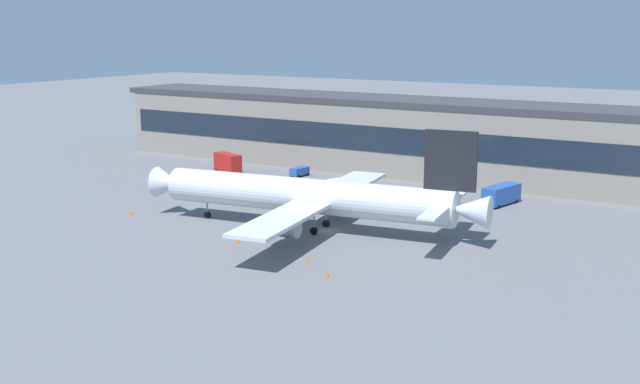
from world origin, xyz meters
The scene contains 11 objects.
ground_plane centered at (0.00, 0.00, 0.00)m, with size 600.00×600.00×0.00m, color slate.
terminal_building centered at (0.00, 48.93, 7.75)m, with size 160.82×16.89×15.46m.
airliner centered at (-2.36, -0.87, 5.17)m, with size 54.17×46.49×16.14m.
catering_truck centered at (-41.43, 28.60, 2.29)m, with size 7.65×5.03×4.15m.
belt_loader centered at (-13.33, 27.89, 1.15)m, with size 4.42×6.66×1.95m.
fuel_truck centered at (16.65, 30.33, 1.88)m, with size 4.61×8.81×3.35m.
follow_me_car centered at (-26.76, 33.47, 1.09)m, with size 2.32×4.54×1.85m.
traffic_cone_0 centered at (11.09, -18.87, 0.36)m, with size 0.58×0.58×0.72m, color #F2590C.
traffic_cone_1 centered at (-7.52, -12.48, 0.34)m, with size 0.54×0.54×0.68m, color #F2590C.
traffic_cone_2 centered at (5.63, -15.09, 0.28)m, with size 0.44×0.44×0.56m, color #F2590C.
traffic_cone_3 centered at (-32.62, -8.05, 0.37)m, with size 0.59×0.59×0.74m, color #F2590C.
Camera 1 is at (56.70, -95.49, 29.87)m, focal length 43.03 mm.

